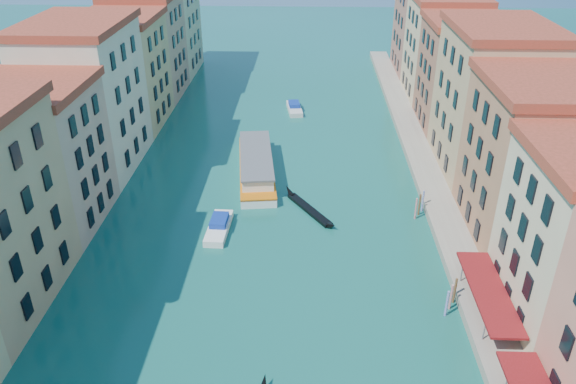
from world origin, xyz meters
name	(u,v)px	position (x,y,z in m)	size (l,w,h in m)	color
left_bank_palazzos	(71,118)	(-26.00, 64.68, 9.71)	(12.80, 128.40, 21.00)	#BEAF8A
right_bank_palazzos	(503,123)	(30.00, 65.00, 9.75)	(12.80, 128.40, 21.00)	#99352D
quay	(431,186)	(22.00, 65.00, 0.50)	(4.00, 140.00, 1.00)	gray
vaporetto_far	(256,164)	(-2.27, 68.97, 1.38)	(7.11, 21.03, 3.07)	white
gondola_far	(308,208)	(5.27, 58.56, 0.34)	(7.17, 10.48, 1.69)	black
motorboat_mid	(219,226)	(-5.40, 53.38, 0.60)	(2.60, 7.47, 1.53)	white
motorboat_far	(294,108)	(2.48, 95.05, 0.59)	(3.30, 7.55, 1.51)	silver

